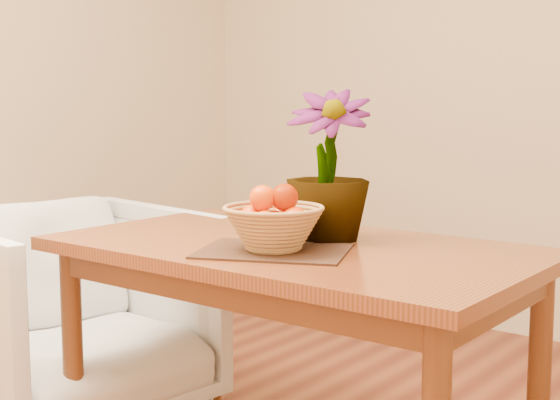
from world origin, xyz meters
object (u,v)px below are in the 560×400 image
Objects in this scene: potted_plant at (328,165)px; armchair at (73,304)px; table at (293,273)px; wicker_basket at (274,230)px.

potted_plant is 1.15m from armchair.
table is 0.21m from wicker_basket.
potted_plant is at bearing -71.61° from armchair.
wicker_basket is (0.04, -0.14, 0.15)m from table.
armchair is at bearing 161.36° from potted_plant.
potted_plant is (0.05, 0.10, 0.31)m from table.
table is at bearing 104.80° from wicker_basket.
table is 5.05× the size of wicker_basket.
wicker_basket is 0.29m from potted_plant.
potted_plant is at bearing 87.51° from wicker_basket.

